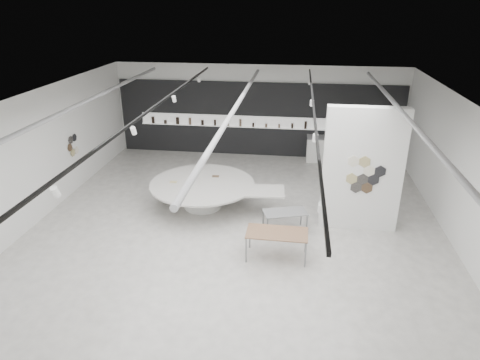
# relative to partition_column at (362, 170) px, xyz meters

# --- Properties ---
(room) EXTENTS (12.02, 14.02, 3.82)m
(room) POSITION_rel_partition_column_xyz_m (-3.59, -1.00, 0.27)
(room) COLOR beige
(room) RESTS_ON ground
(back_wall_display) EXTENTS (11.80, 0.27, 3.10)m
(back_wall_display) POSITION_rel_partition_column_xyz_m (-3.58, 5.94, -0.26)
(back_wall_display) COLOR black
(back_wall_display) RESTS_ON ground
(partition_column) EXTENTS (2.20, 0.38, 3.60)m
(partition_column) POSITION_rel_partition_column_xyz_m (0.00, 0.00, 0.00)
(partition_column) COLOR white
(partition_column) RESTS_ON ground
(display_island) EXTENTS (4.43, 3.56, 0.85)m
(display_island) POSITION_rel_partition_column_xyz_m (-4.70, 0.68, -1.25)
(display_island) COLOR white
(display_island) RESTS_ON ground
(sample_table_wood) EXTENTS (1.58, 0.81, 0.74)m
(sample_table_wood) POSITION_rel_partition_column_xyz_m (-2.25, -1.94, -1.12)
(sample_table_wood) COLOR brown
(sample_table_wood) RESTS_ON ground
(sample_table_stone) EXTENTS (1.35, 0.95, 0.63)m
(sample_table_stone) POSITION_rel_partition_column_xyz_m (-2.09, -0.56, -1.23)
(sample_table_stone) COLOR gray
(sample_table_stone) RESTS_ON ground
(kitchen_counter) EXTENTS (1.82, 0.72, 1.43)m
(kitchen_counter) POSITION_rel_partition_column_xyz_m (-0.53, 5.53, -1.28)
(kitchen_counter) COLOR white
(kitchen_counter) RESTS_ON ground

